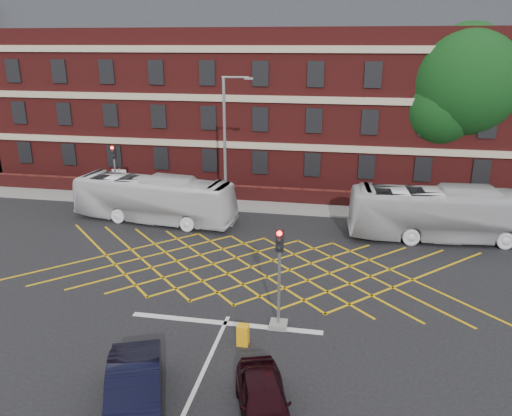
% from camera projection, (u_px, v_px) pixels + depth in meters
% --- Properties ---
extents(ground, '(120.00, 120.00, 0.00)m').
position_uv_depth(ground, '(243.00, 285.00, 23.73)').
color(ground, black).
rests_on(ground, ground).
extents(victorian_building, '(51.00, 12.17, 20.40)m').
position_uv_depth(victorian_building, '(299.00, 82.00, 41.73)').
color(victorian_building, '#571716').
rests_on(victorian_building, ground).
extents(boundary_wall, '(56.00, 0.50, 1.10)m').
position_uv_depth(boundary_wall, '(280.00, 195.00, 35.68)').
color(boundary_wall, '#4F1515').
rests_on(boundary_wall, ground).
extents(far_pavement, '(60.00, 3.00, 0.12)m').
position_uv_depth(far_pavement, '(278.00, 206.00, 34.91)').
color(far_pavement, slate).
rests_on(far_pavement, ground).
extents(box_junction_hatching, '(8.22, 8.22, 0.02)m').
position_uv_depth(box_junction_hatching, '(251.00, 267.00, 25.60)').
color(box_junction_hatching, '#CC990C').
rests_on(box_junction_hatching, ground).
extents(stop_line, '(8.00, 0.30, 0.02)m').
position_uv_depth(stop_line, '(225.00, 323.00, 20.46)').
color(stop_line, silver).
rests_on(stop_line, ground).
extents(bus_left, '(10.78, 3.79, 2.94)m').
position_uv_depth(bus_left, '(154.00, 199.00, 31.78)').
color(bus_left, silver).
rests_on(bus_left, ground).
extents(bus_right, '(11.38, 3.48, 3.12)m').
position_uv_depth(bus_right, '(448.00, 214.00, 28.75)').
color(bus_right, silver).
rests_on(bus_right, ground).
extents(car_navy, '(3.23, 4.97, 1.55)m').
position_uv_depth(car_navy, '(134.00, 392.00, 15.28)').
color(car_navy, black).
rests_on(car_navy, ground).
extents(car_maroon, '(2.62, 4.11, 1.30)m').
position_uv_depth(car_maroon, '(264.00, 400.00, 15.13)').
color(car_maroon, black).
rests_on(car_maroon, ground).
extents(deciduous_tree, '(8.55, 8.55, 12.59)m').
position_uv_depth(deciduous_tree, '(461.00, 89.00, 36.23)').
color(deciduous_tree, black).
rests_on(deciduous_tree, ground).
extents(traffic_light_near, '(0.70, 0.70, 4.27)m').
position_uv_depth(traffic_light_near, '(279.00, 288.00, 19.66)').
color(traffic_light_near, slate).
rests_on(traffic_light_near, ground).
extents(traffic_light_far, '(0.70, 0.70, 4.27)m').
position_uv_depth(traffic_light_far, '(116.00, 181.00, 34.88)').
color(traffic_light_far, slate).
rests_on(traffic_light_far, ground).
extents(street_lamp, '(2.25, 1.00, 9.10)m').
position_uv_depth(street_lamp, '(226.00, 176.00, 30.71)').
color(street_lamp, slate).
rests_on(street_lamp, ground).
extents(direction_signs, '(1.10, 0.16, 2.20)m').
position_uv_depth(direction_signs, '(120.00, 179.00, 36.67)').
color(direction_signs, gray).
rests_on(direction_signs, ground).
extents(utility_cabinet, '(0.43, 0.40, 0.82)m').
position_uv_depth(utility_cabinet, '(243.00, 335.00, 18.93)').
color(utility_cabinet, orange).
rests_on(utility_cabinet, ground).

